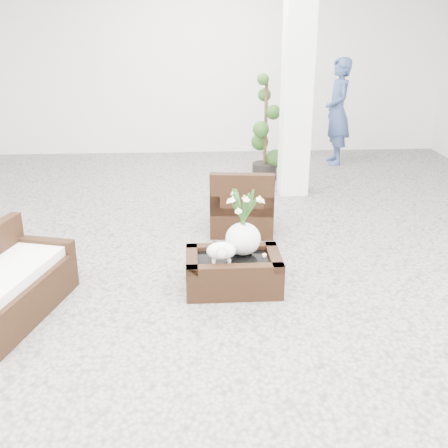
{
  "coord_description": "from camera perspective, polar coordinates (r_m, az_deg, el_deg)",
  "views": [
    {
      "loc": [
        -0.28,
        -4.86,
        2.45
      ],
      "look_at": [
        0.0,
        -0.1,
        0.62
      ],
      "focal_mm": 43.1,
      "sensor_mm": 36.0,
      "label": 1
    }
  ],
  "objects": [
    {
      "name": "ground",
      "position": [
        5.44,
        -0.06,
        -5.73
      ],
      "size": [
        11.0,
        11.0,
        0.0
      ],
      "primitive_type": "plane",
      "color": "gray",
      "rests_on": "ground"
    },
    {
      "name": "column",
      "position": [
        7.83,
        7.81,
        15.68
      ],
      "size": [
        0.4,
        0.4,
        3.5
      ],
      "primitive_type": "cube",
      "color": "white",
      "rests_on": "ground"
    },
    {
      "name": "coffee_table",
      "position": [
        5.19,
        0.98,
        -5.22
      ],
      "size": [
        0.9,
        0.6,
        0.31
      ],
      "primitive_type": "cube",
      "color": "black",
      "rests_on": "ground"
    },
    {
      "name": "sheep_figurine",
      "position": [
        4.98,
        -0.29,
        -3.06
      ],
      "size": [
        0.28,
        0.23,
        0.21
      ],
      "primitive_type": "ellipsoid",
      "color": "white",
      "rests_on": "coffee_table"
    },
    {
      "name": "planter_narcissus",
      "position": [
        5.07,
        2.06,
        0.97
      ],
      "size": [
        0.44,
        0.44,
        0.8
      ],
      "primitive_type": null,
      "color": "white",
      "rests_on": "coffee_table"
    },
    {
      "name": "tealight",
      "position": [
        5.16,
        4.3,
        -3.31
      ],
      "size": [
        0.04,
        0.04,
        0.03
      ],
      "primitive_type": "cylinder",
      "color": "white",
      "rests_on": "coffee_table"
    },
    {
      "name": "armchair",
      "position": [
        6.53,
        1.98,
        2.68
      ],
      "size": [
        0.82,
        0.8,
        0.79
      ],
      "primitive_type": "cube",
      "rotation": [
        0.0,
        0.0,
        3.03
      ],
      "color": "black",
      "rests_on": "ground"
    },
    {
      "name": "loveseat",
      "position": [
        5.0,
        -22.14,
        -5.4
      ],
      "size": [
        0.98,
        1.46,
        0.71
      ],
      "primitive_type": "cube",
      "rotation": [
        0.0,
        0.0,
        1.3
      ],
      "color": "black",
      "rests_on": "ground"
    },
    {
      "name": "topiary",
      "position": [
        8.64,
        4.42,
        10.05
      ],
      "size": [
        0.44,
        0.44,
        1.64
      ],
      "primitive_type": null,
      "color": "#1F3F14",
      "rests_on": "ground"
    },
    {
      "name": "shopper",
      "position": [
        9.79,
        11.96,
        11.56
      ],
      "size": [
        0.45,
        0.68,
        1.84
      ],
      "primitive_type": "imported",
      "rotation": [
        0.0,
        0.0,
        -1.59
      ],
      "color": "navy",
      "rests_on": "ground"
    }
  ]
}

